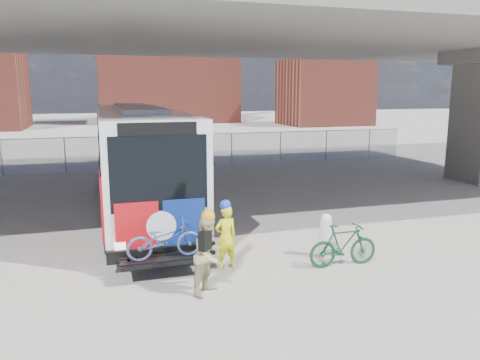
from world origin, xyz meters
name	(u,v)px	position (x,y,z in m)	size (l,w,h in m)	color
ground	(214,228)	(0.00, 0.00, 0.00)	(160.00, 160.00, 0.00)	#9E9991
bus	(138,151)	(-2.00, 3.02, 2.11)	(2.67, 12.90, 3.69)	silver
overpass	(186,26)	(0.00, 4.00, 6.54)	(40.00, 16.00, 7.95)	#605E59
chainlink_fence	(161,142)	(0.00, 12.00, 1.42)	(30.00, 0.06, 30.00)	gray
brick_buildings	(132,81)	(1.23, 48.23, 5.42)	(54.00, 22.00, 12.00)	brown
smokestack	(217,33)	(14.00, 55.00, 12.50)	(2.20, 2.20, 25.00)	brown
bollard	(325,234)	(2.14, -3.30, 0.61)	(0.30, 0.30, 1.14)	silver
cyclist_hivis	(226,235)	(-0.51, -3.30, 0.81)	(0.62, 0.46, 1.69)	yellow
cyclist_tan	(209,254)	(-1.23, -4.58, 0.86)	(1.02, 1.01, 1.82)	tan
bike_parked	(343,245)	(2.24, -4.04, 0.53)	(0.50, 1.76, 1.06)	#154227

